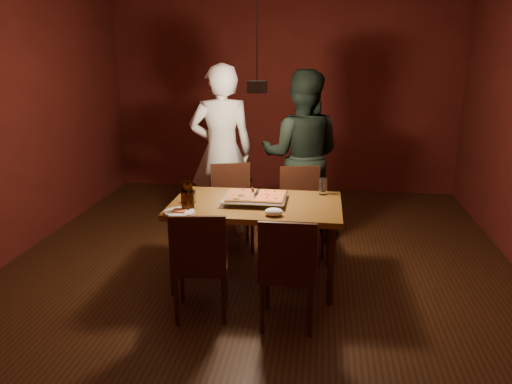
# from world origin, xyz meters

# --- Properties ---
(room_shell) EXTENTS (6.00, 6.00, 6.00)m
(room_shell) POSITION_xyz_m (0.00, 0.00, 1.40)
(room_shell) COLOR #3C2010
(room_shell) RESTS_ON ground
(dining_table) EXTENTS (1.50, 0.90, 0.75)m
(dining_table) POSITION_xyz_m (0.01, -0.15, 0.68)
(dining_table) COLOR brown
(dining_table) RESTS_ON floor
(chair_far_left) EXTENTS (0.52, 0.52, 0.49)m
(chair_far_left) POSITION_xyz_m (-0.35, 0.63, 0.54)
(chair_far_left) COLOR #38190F
(chair_far_left) RESTS_ON floor
(chair_far_right) EXTENTS (0.51, 0.51, 0.49)m
(chair_far_right) POSITION_xyz_m (0.38, 0.60, 0.54)
(chair_far_right) COLOR #38190F
(chair_far_right) RESTS_ON floor
(chair_near_left) EXTENTS (0.48, 0.48, 0.49)m
(chair_near_left) POSITION_xyz_m (-0.33, -0.88, 0.54)
(chair_near_left) COLOR #38190F
(chair_near_left) RESTS_ON floor
(chair_near_right) EXTENTS (0.42, 0.42, 0.49)m
(chair_near_right) POSITION_xyz_m (0.36, -0.93, 0.54)
(chair_near_right) COLOR #38190F
(chair_near_right) RESTS_ON floor
(pizza_tray) EXTENTS (0.58, 0.49, 0.05)m
(pizza_tray) POSITION_xyz_m (0.00, -0.12, 0.77)
(pizza_tray) COLOR silver
(pizza_tray) RESTS_ON dining_table
(pizza_meat) EXTENTS (0.28, 0.42, 0.02)m
(pizza_meat) POSITION_xyz_m (-0.13, -0.11, 0.81)
(pizza_meat) COLOR maroon
(pizza_meat) RESTS_ON pizza_tray
(pizza_cheese) EXTENTS (0.26, 0.40, 0.02)m
(pizza_cheese) POSITION_xyz_m (0.14, -0.11, 0.81)
(pizza_cheese) COLOR gold
(pizza_cheese) RESTS_ON pizza_tray
(spatula) EXTENTS (0.15, 0.25, 0.04)m
(spatula) POSITION_xyz_m (-0.01, -0.10, 0.81)
(spatula) COLOR silver
(spatula) RESTS_ON pizza_tray
(beer_bottle_a) EXTENTS (0.07, 0.07, 0.27)m
(beer_bottle_a) POSITION_xyz_m (-0.55, -0.46, 0.88)
(beer_bottle_a) COLOR black
(beer_bottle_a) RESTS_ON dining_table
(beer_bottle_b) EXTENTS (0.06, 0.06, 0.24)m
(beer_bottle_b) POSITION_xyz_m (-0.51, -0.41, 0.87)
(beer_bottle_b) COLOR black
(beer_bottle_b) RESTS_ON dining_table
(water_glass_left) EXTENTS (0.07, 0.07, 0.11)m
(water_glass_left) POSITION_xyz_m (-0.56, -0.21, 0.81)
(water_glass_left) COLOR silver
(water_glass_left) RESTS_ON dining_table
(water_glass_right) EXTENTS (0.08, 0.08, 0.15)m
(water_glass_right) POSITION_xyz_m (0.60, 0.19, 0.83)
(water_glass_right) COLOR silver
(water_glass_right) RESTS_ON dining_table
(plate_slice) EXTENTS (0.25, 0.25, 0.03)m
(plate_slice) POSITION_xyz_m (-0.58, -0.52, 0.76)
(plate_slice) COLOR white
(plate_slice) RESTS_ON dining_table
(napkin) EXTENTS (0.15, 0.12, 0.06)m
(napkin) POSITION_xyz_m (0.20, -0.48, 0.78)
(napkin) COLOR white
(napkin) RESTS_ON dining_table
(diner_white) EXTENTS (0.79, 0.62, 1.92)m
(diner_white) POSITION_xyz_m (-0.53, 1.00, 0.96)
(diner_white) COLOR silver
(diner_white) RESTS_ON floor
(diner_dark) EXTENTS (0.94, 0.76, 1.86)m
(diner_dark) POSITION_xyz_m (0.35, 1.05, 0.93)
(diner_dark) COLOR black
(diner_dark) RESTS_ON floor
(pendant_lamp) EXTENTS (0.18, 0.18, 1.10)m
(pendant_lamp) POSITION_xyz_m (0.00, 0.00, 1.76)
(pendant_lamp) COLOR black
(pendant_lamp) RESTS_ON ceiling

